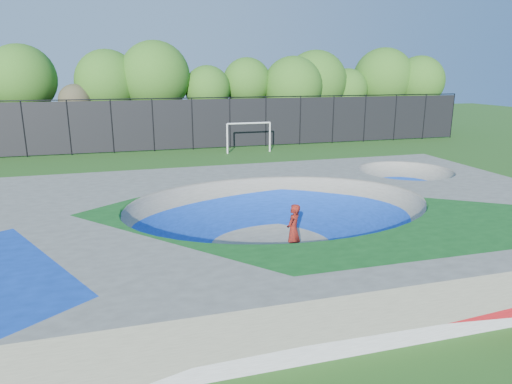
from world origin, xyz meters
TOP-DOWN VIEW (x-y plane):
  - ground at (0.00, 0.00)m, footprint 120.00×120.00m
  - skate_deck at (0.00, 0.00)m, footprint 22.00×14.00m
  - skater at (0.05, -1.36)m, footprint 0.77×0.77m
  - skateboard at (0.05, -1.36)m, footprint 0.73×0.69m
  - soccer_goal at (3.87, 18.43)m, footprint 3.45×0.12m
  - fence at (0.00, 21.00)m, footprint 48.09×0.09m
  - treeline at (0.79, 26.15)m, footprint 52.25×7.51m

SIDE VIEW (x-z plane):
  - ground at x=0.00m, z-range 0.00..0.00m
  - skateboard at x=0.05m, z-range 0.00..0.05m
  - skate_deck at x=0.00m, z-range 0.00..1.50m
  - skater at x=0.05m, z-range 0.00..1.80m
  - soccer_goal at x=3.87m, z-range 0.45..2.73m
  - fence at x=0.00m, z-range 0.08..4.12m
  - treeline at x=0.79m, z-range 0.78..9.30m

